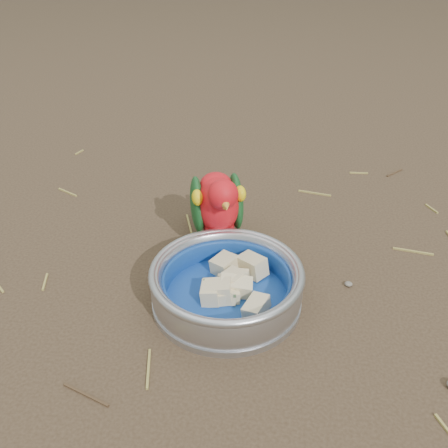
# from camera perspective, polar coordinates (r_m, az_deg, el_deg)

# --- Properties ---
(ground) EXTENTS (60.00, 60.00, 0.00)m
(ground) POSITION_cam_1_polar(r_m,az_deg,el_deg) (0.76, 0.68, -7.61)
(ground) COLOR #443324
(food_bowl) EXTENTS (0.22, 0.22, 0.02)m
(food_bowl) POSITION_cam_1_polar(r_m,az_deg,el_deg) (0.73, 0.30, -8.49)
(food_bowl) COLOR #B2B2BA
(food_bowl) RESTS_ON ground
(bowl_wall) EXTENTS (0.22, 0.22, 0.04)m
(bowl_wall) POSITION_cam_1_polar(r_m,az_deg,el_deg) (0.71, 0.31, -6.66)
(bowl_wall) COLOR #B2B2BA
(bowl_wall) RESTS_ON food_bowl
(fruit_wedges) EXTENTS (0.13, 0.13, 0.03)m
(fruit_wedges) POSITION_cam_1_polar(r_m,az_deg,el_deg) (0.72, 0.31, -7.09)
(fruit_wedges) COLOR beige
(fruit_wedges) RESTS_ON food_bowl
(lory_parrot) EXTENTS (0.14, 0.20, 0.15)m
(lory_parrot) POSITION_cam_1_polar(r_m,az_deg,el_deg) (0.81, -0.69, 1.43)
(lory_parrot) COLOR red
(lory_parrot) RESTS_ON ground
(ground_debris) EXTENTS (0.90, 0.80, 0.01)m
(ground_debris) POSITION_cam_1_polar(r_m,az_deg,el_deg) (0.78, -2.09, -5.84)
(ground_debris) COLOR #9D8C45
(ground_debris) RESTS_ON ground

